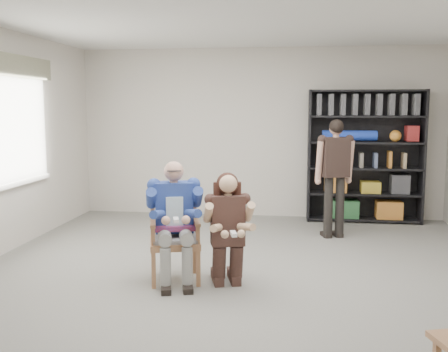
% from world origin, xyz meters
% --- Properties ---
extents(room_shell, '(6.00, 7.00, 2.80)m').
position_xyz_m(room_shell, '(0.00, 0.00, 1.40)').
color(room_shell, beige).
rests_on(room_shell, ground).
extents(floor, '(6.00, 7.00, 0.01)m').
position_xyz_m(floor, '(0.00, 0.00, 0.00)').
color(floor, slate).
rests_on(floor, ground).
extents(window_left, '(0.16, 2.00, 1.75)m').
position_xyz_m(window_left, '(-2.95, 1.00, 1.63)').
color(window_left, white).
rests_on(window_left, room_shell).
extents(armchair, '(0.70, 0.69, 0.99)m').
position_xyz_m(armchair, '(-0.64, 0.01, 0.49)').
color(armchair, '#9C6842').
rests_on(armchair, floor).
extents(seated_man, '(0.74, 0.89, 1.28)m').
position_xyz_m(seated_man, '(-0.64, 0.01, 0.64)').
color(seated_man, navy).
rests_on(seated_man, floor).
extents(kneeling_woman, '(0.69, 0.89, 1.17)m').
position_xyz_m(kneeling_woman, '(-0.06, -0.11, 0.59)').
color(kneeling_woman, '#35241D').
rests_on(kneeling_woman, floor).
extents(bookshelf, '(1.80, 0.38, 2.10)m').
position_xyz_m(bookshelf, '(1.70, 3.28, 1.05)').
color(bookshelf, black).
rests_on(bookshelf, floor).
extents(standing_man, '(0.58, 0.44, 1.66)m').
position_xyz_m(standing_man, '(1.15, 2.12, 0.83)').
color(standing_man, black).
rests_on(standing_man, floor).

